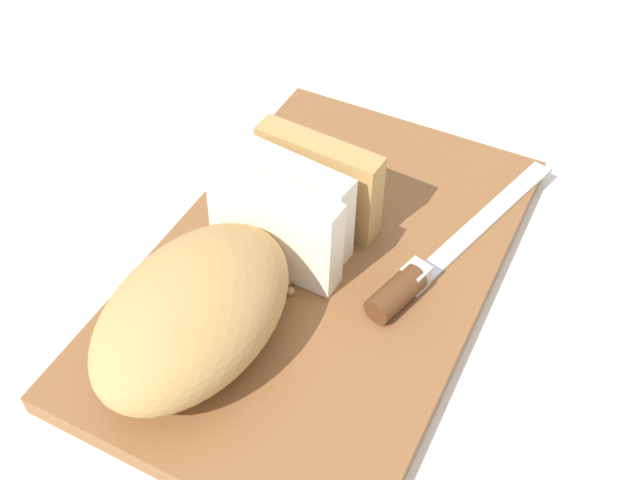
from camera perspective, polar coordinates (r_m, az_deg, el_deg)
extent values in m
plane|color=silver|center=(0.66, 0.00, -2.98)|extent=(3.00, 3.00, 0.00)
cube|color=brown|center=(0.66, 0.00, -2.41)|extent=(0.44, 0.28, 0.02)
ellipsoid|color=tan|center=(0.57, -9.49, -5.45)|extent=(0.19, 0.14, 0.08)
cube|color=#F2E8CC|center=(0.62, -3.40, 0.89)|extent=(0.04, 0.12, 0.09)
cube|color=#F2E8CC|center=(0.64, -2.27, 2.97)|extent=(0.04, 0.12, 0.09)
cube|color=tan|center=(0.66, -0.12, 4.46)|extent=(0.04, 0.12, 0.08)
cube|color=silver|center=(0.70, 12.18, 1.42)|extent=(0.20, 0.08, 0.00)
cylinder|color=#593319|center=(0.61, 5.72, -4.06)|extent=(0.06, 0.04, 0.02)
cube|color=silver|center=(0.63, 7.21, -2.75)|extent=(0.02, 0.02, 0.02)
sphere|color=tan|center=(0.62, -2.25, -3.87)|extent=(0.01, 0.01, 0.01)
sphere|color=tan|center=(0.63, -2.54, -3.20)|extent=(0.01, 0.01, 0.01)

